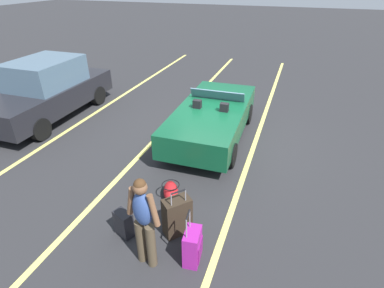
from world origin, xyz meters
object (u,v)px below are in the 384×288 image
at_px(duffel_bag, 171,191).
at_px(parked_sedan_near, 48,90).
at_px(suitcase_small_carryon, 124,224).
at_px(suitcase_medium_bright, 193,246).
at_px(traveler_person, 143,219).
at_px(suitcase_large_black, 177,216).
at_px(convertible_car, 214,115).

distance_m(duffel_bag, parked_sedan_near, 5.89).
xyz_separation_m(suitcase_small_carryon, duffel_bag, (1.21, -0.38, -0.09)).
bearing_deg(suitcase_medium_bright, traveler_person, -165.03).
height_order(suitcase_large_black, suitcase_small_carryon, suitcase_large_black).
relative_size(traveler_person, parked_sedan_near, 0.36).
height_order(suitcase_large_black, parked_sedan_near, parked_sedan_near).
bearing_deg(convertible_car, suitcase_small_carryon, 172.95).
distance_m(traveler_person, parked_sedan_near, 6.90).
relative_size(convertible_car, suitcase_small_carryon, 8.36).
distance_m(suitcase_large_black, suitcase_medium_bright, 0.68).
relative_size(suitcase_large_black, traveler_person, 0.60).
height_order(suitcase_medium_bright, parked_sedan_near, parked_sedan_near).
height_order(convertible_car, suitcase_small_carryon, convertible_car).
distance_m(suitcase_small_carryon, traveler_person, 1.02).
xyz_separation_m(convertible_car, suitcase_small_carryon, (-4.26, 0.43, -0.34)).
bearing_deg(suitcase_small_carryon, parked_sedan_near, -105.14).
bearing_deg(suitcase_small_carryon, suitcase_large_black, 135.60).
height_order(suitcase_large_black, suitcase_medium_bright, suitcase_large_black).
distance_m(suitcase_medium_bright, traveler_person, 0.96).
relative_size(suitcase_medium_bright, parked_sedan_near, 0.22).
xyz_separation_m(suitcase_small_carryon, traveler_person, (-0.39, -0.65, 0.68)).
height_order(suitcase_small_carryon, traveler_person, traveler_person).
xyz_separation_m(suitcase_large_black, suitcase_small_carryon, (-0.37, 0.87, -0.12)).
height_order(convertible_car, duffel_bag, convertible_car).
bearing_deg(convertible_car, duffel_bag, 177.86).
bearing_deg(duffel_bag, suitcase_small_carryon, 162.38).
height_order(convertible_car, suitcase_large_black, convertible_car).
distance_m(suitcase_small_carryon, parked_sedan_near, 6.18).
bearing_deg(convertible_car, traveler_person, -178.56).
bearing_deg(parked_sedan_near, convertible_car, 94.65).
bearing_deg(duffel_bag, convertible_car, -0.83).
xyz_separation_m(convertible_car, duffel_bag, (-3.05, 0.04, -0.43)).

